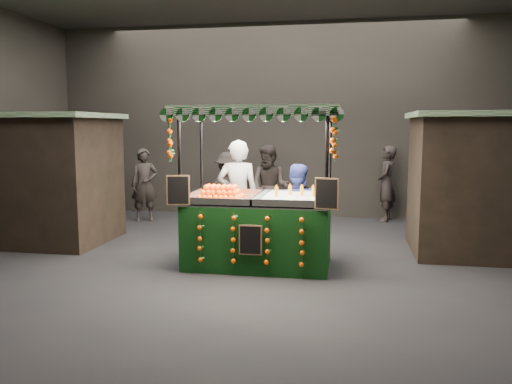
# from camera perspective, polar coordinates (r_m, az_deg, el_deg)

# --- Properties ---
(ground) EXTENTS (12.00, 12.00, 0.00)m
(ground) POSITION_cam_1_polar(r_m,az_deg,el_deg) (8.98, -1.75, -7.86)
(ground) COLOR black
(ground) RESTS_ON ground
(market_hall) EXTENTS (12.10, 10.10, 5.05)m
(market_hall) POSITION_cam_1_polar(r_m,az_deg,el_deg) (8.73, -1.84, 14.10)
(market_hall) COLOR black
(market_hall) RESTS_ON ground
(neighbour_stall_left) EXTENTS (3.00, 2.20, 2.60)m
(neighbour_stall_left) POSITION_cam_1_polar(r_m,az_deg,el_deg) (11.39, -22.85, 1.48)
(neighbour_stall_left) COLOR black
(neighbour_stall_left) RESTS_ON ground
(neighbour_stall_right) EXTENTS (3.00, 2.20, 2.60)m
(neighbour_stall_right) POSITION_cam_1_polar(r_m,az_deg,el_deg) (10.35, 24.70, 0.87)
(neighbour_stall_right) COLOR black
(neighbour_stall_right) RESTS_ON ground
(juice_stall) EXTENTS (2.75, 1.62, 2.66)m
(juice_stall) POSITION_cam_1_polar(r_m,az_deg,el_deg) (8.61, 0.25, -2.86)
(juice_stall) COLOR black
(juice_stall) RESTS_ON ground
(vendor_grey) EXTENTS (0.84, 0.62, 2.09)m
(vendor_grey) POSITION_cam_1_polar(r_m,az_deg,el_deg) (9.64, -2.02, -0.47)
(vendor_grey) COLOR slate
(vendor_grey) RESTS_ON ground
(vendor_blue) EXTENTS (0.82, 0.65, 1.67)m
(vendor_blue) POSITION_cam_1_polar(r_m,az_deg,el_deg) (9.39, 4.44, -1.99)
(vendor_blue) COLOR navy
(vendor_blue) RESTS_ON ground
(shopper_0) EXTENTS (0.77, 0.64, 1.80)m
(shopper_0) POSITION_cam_1_polar(r_m,az_deg,el_deg) (13.13, -12.18, 0.79)
(shopper_0) COLOR #2C2624
(shopper_0) RESTS_ON ground
(shopper_1) EXTENTS (1.10, 0.96, 1.92)m
(shopper_1) POSITION_cam_1_polar(r_m,az_deg,el_deg) (11.75, 1.51, 0.51)
(shopper_1) COLOR #2E2625
(shopper_1) RESTS_ON ground
(shopper_2) EXTENTS (0.93, 0.41, 1.56)m
(shopper_2) POSITION_cam_1_polar(r_m,az_deg,el_deg) (11.80, -2.30, -0.36)
(shopper_2) COLOR black
(shopper_2) RESTS_ON ground
(shopper_3) EXTENTS (1.32, 1.12, 1.77)m
(shopper_3) POSITION_cam_1_polar(r_m,az_deg,el_deg) (11.73, -3.05, 0.11)
(shopper_3) COLOR black
(shopper_3) RESTS_ON ground
(shopper_4) EXTENTS (0.97, 0.93, 1.67)m
(shopper_4) POSITION_cam_1_polar(r_m,az_deg,el_deg) (13.94, -16.69, 0.74)
(shopper_4) COLOR black
(shopper_4) RESTS_ON ground
(shopper_5) EXTENTS (1.43, 1.52, 1.71)m
(shopper_5) POSITION_cam_1_polar(r_m,az_deg,el_deg) (11.23, 24.04, -0.99)
(shopper_5) COLOR #282421
(shopper_5) RESTS_ON ground
(shopper_6) EXTENTS (0.54, 0.74, 1.87)m
(shopper_6) POSITION_cam_1_polar(r_m,az_deg,el_deg) (13.18, 14.19, 0.90)
(shopper_6) COLOR #2B2423
(shopper_6) RESTS_ON ground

